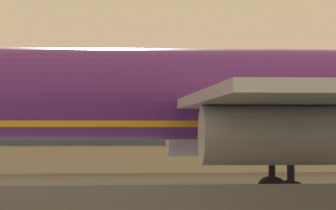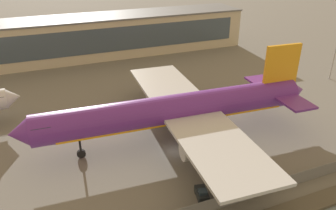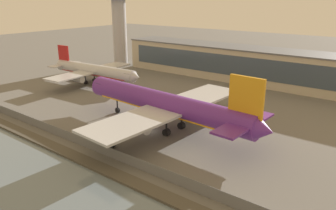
{
  "view_description": "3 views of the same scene",
  "coord_description": "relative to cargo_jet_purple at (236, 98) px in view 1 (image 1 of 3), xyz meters",
  "views": [
    {
      "loc": [
        -10.37,
        -55.51,
        4.31
      ],
      "look_at": [
        -1.94,
        1.98,
        6.11
      ],
      "focal_mm": 105.0,
      "sensor_mm": 36.0,
      "label": 1
    },
    {
      "loc": [
        -20.35,
        -46.57,
        34.74
      ],
      "look_at": [
        4.12,
        13.01,
        2.93
      ],
      "focal_mm": 35.0,
      "sensor_mm": 36.0,
      "label": 2
    },
    {
      "loc": [
        50.23,
        -57.8,
        32.21
      ],
      "look_at": [
        1.62,
        5.6,
        5.75
      ],
      "focal_mm": 35.0,
      "sensor_mm": 36.0,
      "label": 3
    }
  ],
  "objects": [
    {
      "name": "ground_plane",
      "position": [
        -2.53,
        -3.51,
        -6.6
      ],
      "size": [
        500.0,
        500.0,
        0.0
      ],
      "primitive_type": "plane",
      "color": "#66635E"
    },
    {
      "name": "cargo_jet_purple",
      "position": [
        0.0,
        0.0,
        0.0
      ],
      "size": [
        58.22,
        49.86,
        17.28
      ],
      "color": "#602889",
      "rests_on": "ground"
    },
    {
      "name": "terminal_building",
      "position": [
        -6.53,
        59.96,
        0.09
      ],
      "size": [
        109.56,
        16.02,
        13.36
      ],
      "color": "#BCB299",
      "rests_on": "ground"
    }
  ]
}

